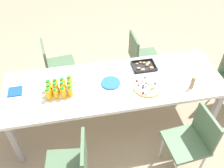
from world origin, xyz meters
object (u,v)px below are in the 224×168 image
at_px(chair_near_left, 73,165).
at_px(juice_bottle_8, 49,85).
at_px(juice_bottle_3, 70,91).
at_px(plate_stack, 111,83).
at_px(juice_bottle_0, 48,94).
at_px(juice_bottle_4, 49,90).
at_px(party_table, 115,87).
at_px(juice_bottle_5, 56,88).
at_px(juice_bottle_10, 63,83).
at_px(juice_bottle_9, 55,84).
at_px(snack_tray, 144,66).
at_px(juice_bottle_6, 63,88).
at_px(juice_bottle_7, 70,87).
at_px(chair_near_right, 193,139).
at_px(cardboard_tube, 193,83).
at_px(juice_bottle_2, 63,93).
at_px(chair_far_left, 55,64).
at_px(juice_bottle_1, 56,94).
at_px(fruit_pizza, 147,87).
at_px(juice_bottle_11, 70,82).
at_px(napkin_stack, 15,91).
at_px(chair_far_right, 141,55).

distance_m(chair_near_left, juice_bottle_8, 0.90).
bearing_deg(juice_bottle_8, chair_near_left, -78.87).
xyz_separation_m(juice_bottle_3, plate_stack, (0.46, 0.11, -0.06)).
relative_size(juice_bottle_0, plate_stack, 0.67).
bearing_deg(juice_bottle_4, juice_bottle_0, -97.53).
bearing_deg(chair_near_left, juice_bottle_8, 18.66).
relative_size(party_table, juice_bottle_5, 16.99).
bearing_deg(juice_bottle_10, juice_bottle_9, 177.81).
bearing_deg(juice_bottle_3, snack_tray, 18.99).
distance_m(juice_bottle_6, juice_bottle_9, 0.10).
bearing_deg(juice_bottle_9, juice_bottle_7, -26.94).
xyz_separation_m(party_table, juice_bottle_8, (-0.73, 0.04, 0.12)).
distance_m(chair_near_right, juice_bottle_5, 1.52).
xyz_separation_m(juice_bottle_6, cardboard_tube, (1.40, -0.20, 0.01)).
xyz_separation_m(juice_bottle_4, juice_bottle_10, (0.15, 0.07, 0.00)).
bearing_deg(plate_stack, juice_bottle_2, -168.09).
distance_m(chair_far_left, juice_bottle_1, 0.92).
bearing_deg(juice_bottle_0, juice_bottle_5, 44.07).
height_order(chair_near_right, juice_bottle_4, juice_bottle_4).
height_order(chair_near_right, juice_bottle_6, juice_bottle_6).
bearing_deg(cardboard_tube, fruit_pizza, 168.76).
distance_m(juice_bottle_0, juice_bottle_11, 0.28).
height_order(juice_bottle_8, juice_bottle_10, juice_bottle_10).
height_order(juice_bottle_4, plate_stack, juice_bottle_4).
bearing_deg(chair_near_left, cardboard_tube, -60.43).
bearing_deg(snack_tray, juice_bottle_9, -170.89).
relative_size(chair_near_right, juice_bottle_11, 5.72).
distance_m(juice_bottle_5, cardboard_tube, 1.49).
relative_size(juice_bottle_5, cardboard_tube, 0.96).
height_order(juice_bottle_1, napkin_stack, juice_bottle_1).
relative_size(juice_bottle_1, juice_bottle_8, 1.01).
relative_size(juice_bottle_7, juice_bottle_11, 1.00).
bearing_deg(juice_bottle_5, chair_far_left, 91.81).
height_order(party_table, cardboard_tube, cardboard_tube).
distance_m(juice_bottle_5, juice_bottle_9, 0.07).
height_order(juice_bottle_11, plate_stack, juice_bottle_11).
bearing_deg(juice_bottle_1, juice_bottle_10, 60.96).
bearing_deg(juice_bottle_8, juice_bottle_0, -91.22).
xyz_separation_m(party_table, chair_far_right, (0.53, 0.73, -0.17)).
xyz_separation_m(napkin_stack, cardboard_tube, (1.92, -0.31, 0.07)).
xyz_separation_m(party_table, fruit_pizza, (0.34, -0.14, 0.07)).
relative_size(plate_stack, cardboard_tube, 1.42).
bearing_deg(snack_tray, fruit_pizza, -100.64).
bearing_deg(juice_bottle_7, juice_bottle_4, -179.71).
relative_size(juice_bottle_0, juice_bottle_1, 1.09).
height_order(chair_far_left, juice_bottle_10, juice_bottle_10).
bearing_deg(cardboard_tube, juice_bottle_3, 174.31).
bearing_deg(napkin_stack, juice_bottle_8, -5.10).
relative_size(juice_bottle_5, napkin_stack, 0.98).
relative_size(juice_bottle_10, fruit_pizza, 0.43).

